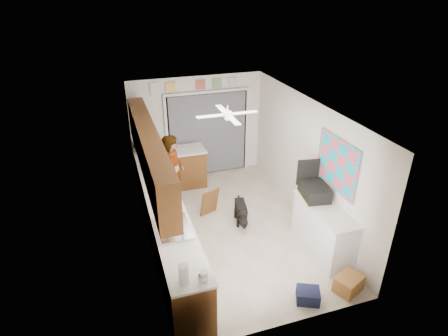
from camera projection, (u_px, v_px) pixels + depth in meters
floor at (230, 227)px, 7.55m from camera, size 5.00×5.00×0.00m
ceiling at (231, 108)px, 6.43m from camera, size 5.00×5.00×0.00m
wall_back at (198, 127)px, 9.11m from camera, size 3.20×0.00×3.20m
wall_front at (292, 257)px, 4.87m from camera, size 3.20×0.00×3.20m
wall_left at (144, 185)px, 6.55m from camera, size 0.00×5.00×5.00m
wall_right at (307, 161)px, 7.43m from camera, size 0.00×5.00×5.00m
left_base_cabinets at (165, 220)px, 6.99m from camera, size 0.60×4.80×0.90m
left_countertop at (163, 199)px, 6.78m from camera, size 0.62×4.80×0.04m
upper_cabinets at (149, 151)px, 6.52m from camera, size 0.32×4.00×0.80m
sink_basin at (174, 228)px, 5.92m from camera, size 0.50×0.76×0.06m
faucet at (161, 225)px, 5.82m from camera, size 0.03×0.03×0.22m
peninsula_base at (183, 168)px, 8.91m from camera, size 1.00×0.60×0.90m
peninsula_top at (182, 150)px, 8.70m from camera, size 1.04×0.64×0.04m
back_opening_recess at (208, 134)px, 9.25m from camera, size 2.00×0.06×2.10m
curtain_panel at (208, 135)px, 9.21m from camera, size 1.90×0.03×2.05m
door_trim_left at (167, 140)px, 8.94m from camera, size 0.06×0.04×2.10m
door_trim_right at (247, 130)px, 9.50m from camera, size 0.06×0.04×2.10m
door_trim_head at (207, 92)px, 8.74m from camera, size 2.10×0.04×0.06m
header_frame_0 at (171, 87)px, 8.45m from camera, size 0.22×0.02×0.22m
header_frame_2 at (201, 85)px, 8.64m from camera, size 0.22×0.02×0.22m
header_frame_3 at (217, 83)px, 8.75m from camera, size 0.22×0.02×0.22m
header_frame_4 at (233, 82)px, 8.86m from camera, size 0.22×0.02×0.22m
route66_sign at (155, 88)px, 8.35m from camera, size 0.22×0.02×0.26m
right_counter_base at (323, 231)px, 6.70m from camera, size 0.50×1.40×0.90m
right_counter_top at (326, 209)px, 6.49m from camera, size 0.54×1.44×0.04m
abstract_painting at (337, 164)px, 6.39m from camera, size 0.03×1.15×0.95m
ceiling_fan at (227, 114)px, 6.68m from camera, size 1.14×1.14×0.24m
microwave at (146, 145)px, 8.62m from camera, size 0.40×0.52×0.26m
cup at (202, 278)px, 4.88m from camera, size 0.15×0.15×0.10m
jar_a at (204, 277)px, 4.87m from camera, size 0.12×0.12×0.15m
jar_b at (184, 237)px, 5.64m from camera, size 0.09×0.09×0.13m
paper_towel_roll at (184, 275)px, 4.80m from camera, size 0.18×0.18×0.29m
suitcase at (315, 191)px, 6.73m from camera, size 0.52×0.64×0.25m
suitcase_rim at (314, 196)px, 6.78m from camera, size 0.53×0.64×0.02m
suitcase_lid at (308, 172)px, 6.87m from camera, size 0.42×0.10×0.50m
cardboard_box at (348, 284)px, 5.97m from camera, size 0.53×0.47×0.27m
navy_crate at (308, 295)px, 5.78m from camera, size 0.44×0.41×0.21m
cabinet_door_panel at (210, 202)px, 7.82m from camera, size 0.44×0.30×0.61m
man at (174, 174)px, 7.76m from camera, size 0.54×0.71×1.73m
dog at (241, 211)px, 7.61m from camera, size 0.39×0.68×0.51m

